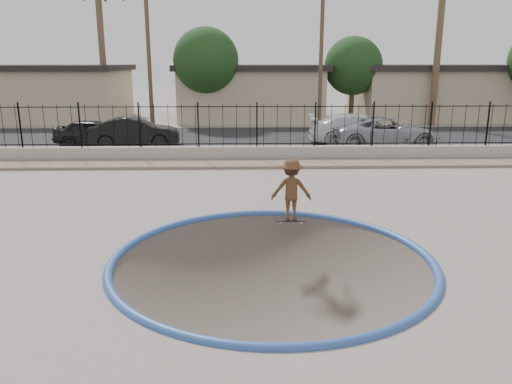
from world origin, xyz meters
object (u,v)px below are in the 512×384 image
at_px(car_a, 94,132).
at_px(car_c, 360,129).
at_px(skater, 291,193).
at_px(skateboard, 291,220).
at_px(car_b, 135,132).
at_px(car_d, 386,132).

bearing_deg(car_a, car_c, -86.12).
bearing_deg(skater, car_c, -106.59).
height_order(skateboard, car_b, car_b).
relative_size(car_c, car_d, 0.99).
xyz_separation_m(skateboard, car_c, (4.75, 12.70, 0.74)).
relative_size(skater, car_c, 0.31).
bearing_deg(car_b, skater, -156.30).
bearing_deg(skateboard, car_a, 126.29).
bearing_deg(skater, car_d, -112.37).
bearing_deg(skater, car_b, -57.59).
xyz_separation_m(skater, car_d, (5.82, 11.80, -0.05)).
height_order(car_c, car_d, car_c).
distance_m(car_b, car_c, 11.37).
bearing_deg(car_d, skater, 150.63).
height_order(car_a, car_c, car_c).
height_order(skater, car_d, skater).
xyz_separation_m(skateboard, car_a, (-8.73, 12.58, 0.64)).
xyz_separation_m(skater, skateboard, (-0.00, -0.00, -0.75)).
distance_m(skater, car_a, 15.32).
xyz_separation_m(car_b, car_d, (12.43, -0.37, 0.01)).
xyz_separation_m(skateboard, car_b, (-6.61, 12.17, 0.70)).
xyz_separation_m(skater, car_a, (-8.73, 12.58, -0.11)).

